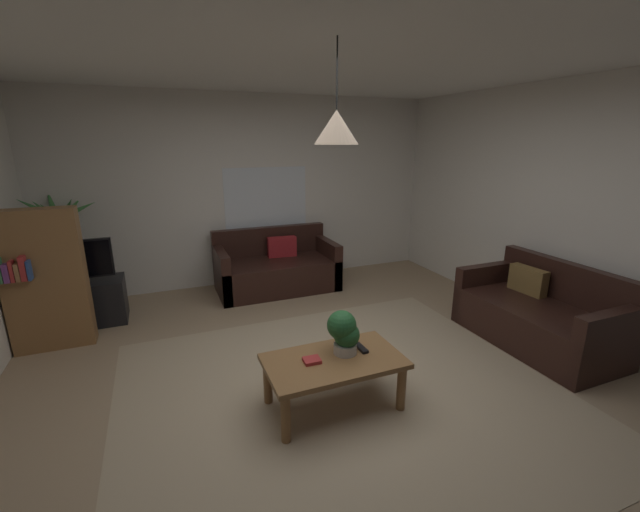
{
  "coord_description": "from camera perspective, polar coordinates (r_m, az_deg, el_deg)",
  "views": [
    {
      "loc": [
        -1.25,
        -2.78,
        2.01
      ],
      "look_at": [
        0.0,
        0.3,
        1.05
      ],
      "focal_mm": 22.63,
      "sensor_mm": 36.0,
      "label": 1
    }
  ],
  "objects": [
    {
      "name": "floor",
      "position": [
        3.66,
        1.86,
        -17.43
      ],
      "size": [
        5.4,
        5.71,
        0.02
      ],
      "primitive_type": "cube",
      "color": "#9E8466",
      "rests_on": "ground"
    },
    {
      "name": "rug",
      "position": [
        3.5,
        3.26,
        -18.89
      ],
      "size": [
        3.51,
        3.14,
        0.01
      ],
      "primitive_type": "cube",
      "color": "tan",
      "rests_on": "ground"
    },
    {
      "name": "wall_back",
      "position": [
        5.84,
        -9.71,
        9.0
      ],
      "size": [
        5.52,
        0.06,
        2.62
      ],
      "primitive_type": "cube",
      "color": "silver",
      "rests_on": "ground"
    },
    {
      "name": "wall_right",
      "position": [
        4.91,
        32.71,
        5.36
      ],
      "size": [
        0.06,
        5.71,
        2.62
      ],
      "primitive_type": "cube",
      "color": "silver",
      "rests_on": "ground"
    },
    {
      "name": "ceiling",
      "position": [
        3.11,
        2.35,
        27.58
      ],
      "size": [
        5.4,
        5.71,
        0.02
      ],
      "primitive_type": "cube",
      "color": "white"
    },
    {
      "name": "window_pane",
      "position": [
        5.88,
        -7.62,
        7.88
      ],
      "size": [
        1.19,
        0.01,
        0.91
      ],
      "primitive_type": "cube",
      "color": "white"
    },
    {
      "name": "couch_under_window",
      "position": [
        5.63,
        -6.17,
        -1.93
      ],
      "size": [
        1.62,
        0.82,
        0.82
      ],
      "color": "black",
      "rests_on": "ground"
    },
    {
      "name": "couch_right_side",
      "position": [
        4.7,
        28.54,
        -7.63
      ],
      "size": [
        0.82,
        1.53,
        0.82
      ],
      "rotation": [
        0.0,
        0.0,
        -1.57
      ],
      "color": "black",
      "rests_on": "ground"
    },
    {
      "name": "coffee_table",
      "position": [
        3.19,
        1.97,
        -15.36
      ],
      "size": [
        1.04,
        0.59,
        0.41
      ],
      "color": "olive",
      "rests_on": "ground"
    },
    {
      "name": "book_on_table_0",
      "position": [
        3.11,
        -1.15,
        -14.53
      ],
      "size": [
        0.13,
        0.11,
        0.03
      ],
      "primitive_type": "cube",
      "rotation": [
        0.0,
        0.0,
        -0.05
      ],
      "color": "#B22D2D",
      "rests_on": "coffee_table"
    },
    {
      "name": "remote_on_table_0",
      "position": [
        3.29,
        5.83,
        -12.81
      ],
      "size": [
        0.05,
        0.16,
        0.02
      ],
      "primitive_type": "cube",
      "rotation": [
        0.0,
        0.0,
        3.17
      ],
      "color": "black",
      "rests_on": "coffee_table"
    },
    {
      "name": "potted_plant_on_table",
      "position": [
        3.16,
        3.42,
        -10.57
      ],
      "size": [
        0.25,
        0.24,
        0.34
      ],
      "color": "beige",
      "rests_on": "coffee_table"
    },
    {
      "name": "tv_stand",
      "position": [
        5.27,
        -30.61,
        -5.77
      ],
      "size": [
        0.9,
        0.44,
        0.5
      ],
      "primitive_type": "cube",
      "color": "black",
      "rests_on": "ground"
    },
    {
      "name": "tv",
      "position": [
        5.1,
        -31.43,
        -0.68
      ],
      "size": [
        0.76,
        0.16,
        0.48
      ],
      "color": "black",
      "rests_on": "tv_stand"
    },
    {
      "name": "potted_palm_corner",
      "position": [
        5.62,
        -32.35,
        0.25
      ],
      "size": [
        0.8,
        0.88,
        1.51
      ],
      "color": "brown",
      "rests_on": "ground"
    },
    {
      "name": "bookshelf_corner",
      "position": [
        4.72,
        -34.36,
        -2.86
      ],
      "size": [
        0.7,
        0.31,
        1.4
      ],
      "color": "olive",
      "rests_on": "ground"
    },
    {
      "name": "pendant_lamp",
      "position": [
        2.72,
        2.34,
        17.75
      ],
      "size": [
        0.29,
        0.29,
        0.64
      ],
      "color": "black"
    }
  ]
}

